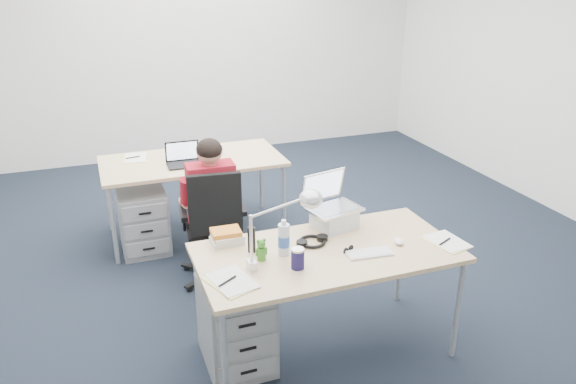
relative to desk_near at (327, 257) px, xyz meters
The scene contains 24 objects.
floor 1.12m from the desk_near, 82.02° to the left, with size 7.00×7.00×0.00m, color black.
room 1.36m from the desk_near, 82.02° to the left, with size 6.02×7.02×2.80m.
desk_near is the anchor object (origin of this frame).
desk_far 2.04m from the desk_near, 102.44° to the left, with size 1.60×0.80×0.73m.
office_chair 1.27m from the desk_near, 112.47° to the left, with size 0.67×0.67×0.96m.
seated_person 1.36m from the desk_near, 109.52° to the left, with size 0.37×0.64×1.16m.
drawer_pedestal_near 0.71m from the desk_near, behind, with size 0.40×0.50×0.55m, color #949699.
drawer_pedestal_far 2.11m from the desk_near, 116.73° to the left, with size 0.40×0.50×0.55m, color #949699.
silver_laptop 0.41m from the desk_near, 58.48° to the left, with size 0.33×0.26×0.35m, color silver, non-canonical shape.
wireless_keyboard 0.26m from the desk_near, 30.32° to the right, with size 0.28×0.11×0.01m, color white.
computer_mouse 0.47m from the desk_near, ahead, with size 0.06×0.09×0.03m, color white.
headphones 0.15m from the desk_near, 112.04° to the left, with size 0.22×0.17×0.04m, color black, non-canonical shape.
can_koozie 0.30m from the desk_near, 151.35° to the right, with size 0.08×0.08×0.13m, color #1B1644.
water_bottle 0.31m from the desk_near, 169.34° to the left, with size 0.07×0.07×0.23m, color silver.
bear_figurine 0.43m from the desk_near, behind, with size 0.07×0.06×0.14m, color #226F1D, non-canonical shape.
book_stack 0.64m from the desk_near, 150.35° to the left, with size 0.20×0.15×0.09m, color silver.
cordless_phone 0.48m from the desk_near, 161.63° to the left, with size 0.04×0.03×0.17m, color black.
papers_left 0.67m from the desk_near, 166.24° to the right, with size 0.20×0.29×0.01m, color #ECF08B.
papers_right 0.77m from the desk_near, 12.63° to the right, with size 0.19×0.27×0.01m, color #ECF08B.
sunglasses 0.14m from the desk_near, 22.99° to the right, with size 0.09×0.04×0.02m, color black, non-canonical shape.
desk_lamp 0.46m from the desk_near, behind, with size 0.41×0.15×0.46m, color silver, non-canonical shape.
dark_laptop 1.93m from the desk_near, 106.12° to the left, with size 0.29×0.28×0.21m, color black, non-canonical shape.
far_cup 2.05m from the desk_near, 94.97° to the left, with size 0.07×0.07×0.10m, color white.
far_papers 2.38m from the desk_near, 112.78° to the left, with size 0.19×0.27×0.01m, color white.
Camera 1 is at (-1.40, -3.65, 2.37)m, focal length 35.00 mm.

